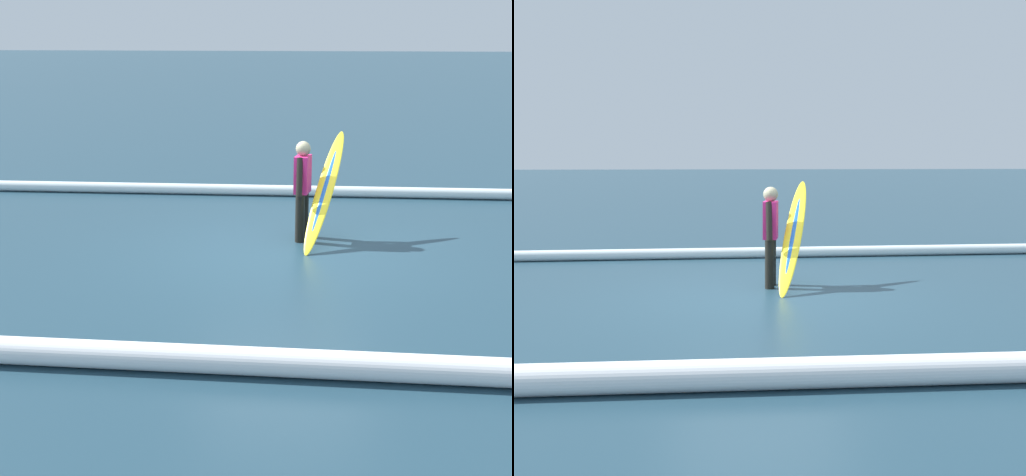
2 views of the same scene
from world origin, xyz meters
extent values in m
plane|color=#203C4C|center=(0.00, 0.00, 0.00)|extent=(189.03, 189.03, 0.00)
cylinder|color=black|center=(-0.23, -0.82, 0.36)|extent=(0.14, 0.14, 0.73)
cylinder|color=black|center=(-0.18, -0.54, 0.36)|extent=(0.14, 0.14, 0.73)
cube|color=#D82672|center=(-0.21, -0.68, 1.00)|extent=(0.26, 0.37, 0.56)
sphere|color=gray|center=(-0.21, -0.68, 1.39)|extent=(0.22, 0.22, 0.22)
cylinder|color=black|center=(-0.25, -0.89, 1.00)|extent=(0.09, 0.25, 0.57)
cylinder|color=black|center=(-0.17, -0.47, 1.00)|extent=(0.09, 0.22, 0.57)
ellipsoid|color=yellow|center=(-0.54, -0.62, 0.78)|extent=(0.74, 1.62, 1.58)
ellipsoid|color=blue|center=(-0.54, -0.62, 0.78)|extent=(0.49, 1.27, 1.28)
cylinder|color=white|center=(0.55, -3.55, 0.10)|extent=(25.32, 0.76, 0.20)
cylinder|color=white|center=(-1.03, 3.73, 0.13)|extent=(14.69, 0.33, 0.27)
camera|label=1|loc=(-0.54, 9.59, 3.07)|focal=49.43mm
camera|label=2|loc=(0.60, 9.10, 1.93)|focal=46.77mm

